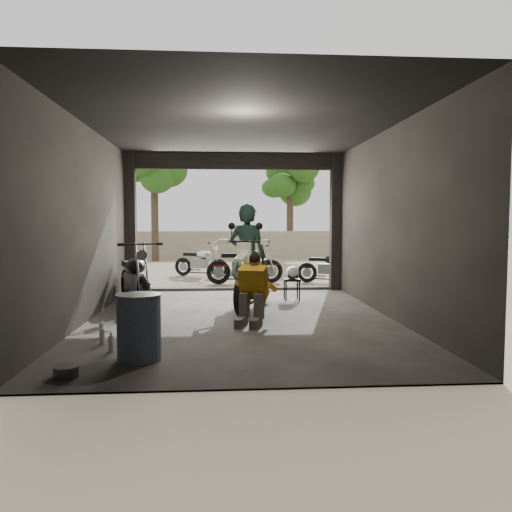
{
  "coord_description": "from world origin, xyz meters",
  "views": [
    {
      "loc": [
        -0.35,
        -8.22,
        1.64
      ],
      "look_at": [
        0.3,
        0.6,
        1.02
      ],
      "focal_mm": 35.0,
      "sensor_mm": 36.0,
      "label": 1
    }
  ],
  "objects": [
    {
      "name": "ground",
      "position": [
        0.0,
        0.0,
        0.0
      ],
      "size": [
        80.0,
        80.0,
        0.0
      ],
      "primitive_type": "plane",
      "color": "#7A6D56",
      "rests_on": "ground"
    },
    {
      "name": "main_bike",
      "position": [
        0.26,
        0.89,
        0.67
      ],
      "size": [
        1.4,
        2.16,
        1.34
      ],
      "primitive_type": null,
      "rotation": [
        0.0,
        0.0,
        -0.31
      ],
      "color": "white",
      "rests_on": "ground"
    },
    {
      "name": "helmet",
      "position": [
        1.15,
        1.9,
        0.59
      ],
      "size": [
        0.35,
        0.36,
        0.26
      ],
      "primitive_type": "ellipsoid",
      "rotation": [
        0.0,
        0.0,
        -0.3
      ],
      "color": "white",
      "rests_on": "stool"
    },
    {
      "name": "garage",
      "position": [
        0.0,
        0.55,
        1.28
      ],
      "size": [
        7.0,
        7.13,
        3.2
      ],
      "color": "#2D2B28",
      "rests_on": "ground"
    },
    {
      "name": "tree_right",
      "position": [
        2.8,
        14.0,
        3.56
      ],
      "size": [
        2.2,
        2.2,
        5.0
      ],
      "color": "#382B1E",
      "rests_on": "ground"
    },
    {
      "name": "outside_bike_b",
      "position": [
        0.31,
        4.78,
        0.6
      ],
      "size": [
        1.82,
        0.9,
        1.19
      ],
      "primitive_type": null,
      "rotation": [
        0.0,
        0.0,
        1.67
      ],
      "color": "#491511",
      "rests_on": "ground"
    },
    {
      "name": "boundary_wall",
      "position": [
        0.0,
        14.0,
        0.6
      ],
      "size": [
        18.0,
        0.3,
        1.2
      ],
      "primitive_type": "cube",
      "color": "gray",
      "rests_on": "ground"
    },
    {
      "name": "stool",
      "position": [
        1.13,
        1.88,
        0.38
      ],
      "size": [
        0.33,
        0.33,
        0.46
      ],
      "rotation": [
        0.0,
        0.0,
        -0.16
      ],
      "color": "black",
      "rests_on": "ground"
    },
    {
      "name": "outside_bike_a",
      "position": [
        -0.91,
        6.54,
        0.52
      ],
      "size": [
        1.66,
        1.28,
        1.04
      ],
      "primitive_type": null,
      "rotation": [
        0.0,
        0.0,
        1.09
      ],
      "color": "black",
      "rests_on": "ground"
    },
    {
      "name": "rider",
      "position": [
        0.17,
        1.1,
        0.98
      ],
      "size": [
        0.84,
        0.71,
        1.96
      ],
      "primitive_type": "imported",
      "rotation": [
        0.0,
        0.0,
        2.74
      ],
      "color": "#152B28",
      "rests_on": "ground"
    },
    {
      "name": "left_bike",
      "position": [
        -2.0,
        1.51,
        0.62
      ],
      "size": [
        1.4,
        1.99,
        1.25
      ],
      "primitive_type": null,
      "rotation": [
        0.0,
        0.0,
        0.39
      ],
      "color": "black",
      "rests_on": "ground"
    },
    {
      "name": "oil_drum",
      "position": [
        -1.29,
        -2.41,
        0.39
      ],
      "size": [
        0.63,
        0.63,
        0.79
      ],
      "primitive_type": "cylinder",
      "rotation": [
        0.0,
        0.0,
        -0.29
      ],
      "color": "#4A5E7D",
      "rests_on": "ground"
    },
    {
      "name": "mechanic",
      "position": [
        0.15,
        -0.52,
        0.55
      ],
      "size": [
        0.78,
        0.9,
        1.1
      ],
      "primitive_type": null,
      "rotation": [
        0.0,
        0.0,
        -0.34
      ],
      "color": "gold",
      "rests_on": "ground"
    },
    {
      "name": "sign_post",
      "position": [
        2.91,
        3.16,
        1.42
      ],
      "size": [
        0.71,
        0.08,
        2.13
      ],
      "rotation": [
        0.0,
        0.0,
        -0.36
      ],
      "color": "black",
      "rests_on": "ground"
    },
    {
      "name": "outside_bike_c",
      "position": [
        2.53,
        4.72,
        0.5
      ],
      "size": [
        1.6,
        1.1,
        1.0
      ],
      "primitive_type": null,
      "rotation": [
        0.0,
        0.0,
        1.21
      ],
      "color": "black",
      "rests_on": "ground"
    },
    {
      "name": "tree_left",
      "position": [
        -3.0,
        12.5,
        3.99
      ],
      "size": [
        2.2,
        2.2,
        5.6
      ],
      "color": "#382B1E",
      "rests_on": "ground"
    }
  ]
}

